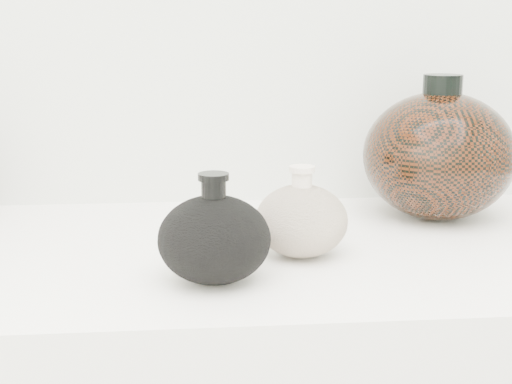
{
  "coord_description": "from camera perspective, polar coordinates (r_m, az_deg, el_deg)",
  "views": [
    {
      "loc": [
        -0.08,
        0.07,
        1.18
      ],
      "look_at": [
        -0.0,
        0.92,
        0.98
      ],
      "focal_mm": 50.0,
      "sensor_mm": 36.0,
      "label": 1
    }
  ],
  "objects": [
    {
      "name": "black_gourd_vase",
      "position": [
        0.79,
        -3.36,
        -3.72
      ],
      "size": [
        0.16,
        0.16,
        0.12
      ],
      "color": "black",
      "rests_on": "display_counter"
    },
    {
      "name": "cream_gourd_vase",
      "position": [
        0.88,
        3.65,
        -2.24
      ],
      "size": [
        0.12,
        0.12,
        0.11
      ],
      "color": "beige",
      "rests_on": "display_counter"
    },
    {
      "name": "right_round_pot",
      "position": [
        1.07,
        14.39,
        2.87
      ],
      "size": [
        0.24,
        0.24,
        0.21
      ],
      "color": "black",
      "rests_on": "display_counter"
    }
  ]
}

